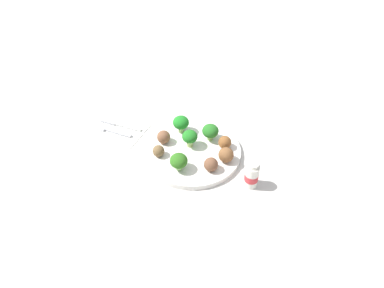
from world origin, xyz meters
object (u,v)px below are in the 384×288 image
broccoli_floret_mid_right (210,131)px  broccoli_floret_far_rim (181,123)px  meatball_far_rim (164,137)px  napkin (117,129)px  fork (112,130)px  broccoli_floret_center (179,161)px  meatball_mid_right (226,155)px  broccoli_floret_near_rim (190,137)px  meatball_back_left (211,164)px  knife (118,124)px  yogurt_bottle (252,176)px  plate (192,151)px  meatball_front_right (159,151)px  meatball_center (225,142)px

broccoli_floret_mid_right → broccoli_floret_far_rim: bearing=-1.6°
meatball_far_rim → napkin: bearing=-5.8°
napkin → fork: fork is taller
broccoli_floret_center → meatball_far_rim: bearing=-46.2°
napkin → meatball_mid_right: bearing=175.5°
broccoli_floret_near_rim → meatball_back_left: bearing=141.4°
broccoli_floret_center → knife: 0.29m
broccoli_floret_mid_right → meatball_far_rim: bearing=25.5°
broccoli_floret_center → meatball_mid_right: broccoli_floret_center is taller
meatball_mid_right → yogurt_bottle: (-0.08, 0.05, -0.00)m
meatball_mid_right → knife: 0.37m
plate → meatball_back_left: bearing=142.9°
meatball_front_right → fork: (0.19, -0.06, -0.03)m
napkin → meatball_far_rim: bearing=174.2°
plate → broccoli_floret_near_rim: broccoli_floret_near_rim is taller
broccoli_floret_near_rim → napkin: (0.25, -0.01, -0.05)m
meatball_back_left → knife: size_ratio=0.26×
knife → yogurt_bottle: size_ratio=1.86×
napkin → knife: knife is taller
fork → knife: 0.04m
meatball_mid_right → napkin: meatball_mid_right is taller
napkin → fork: 0.02m
meatball_far_rim → meatball_back_left: size_ratio=1.01×
meatball_front_right → broccoli_floret_far_rim: bearing=-99.7°
plate → yogurt_bottle: (-0.19, 0.06, 0.03)m
fork → yogurt_bottle: size_ratio=1.55×
broccoli_floret_center → broccoli_floret_far_rim: bearing=-70.3°
plate → napkin: size_ratio=1.65×
broccoli_floret_near_rim → napkin: size_ratio=0.31×
meatball_far_rim → napkin: size_ratio=0.23×
broccoli_floret_near_rim → meatball_mid_right: 0.12m
broccoli_floret_near_rim → fork: 0.26m
broccoli_floret_near_rim → meatball_far_rim: bearing=8.1°
broccoli_floret_far_rim → meatball_back_left: bearing=138.3°
knife → yogurt_bottle: (-0.45, 0.09, 0.03)m
yogurt_bottle → fork: bearing=-7.4°
broccoli_floret_near_rim → knife: (0.25, -0.02, -0.04)m
meatball_far_rim → knife: (0.17, -0.04, -0.03)m
napkin → broccoli_floret_center: bearing=157.7°
meatball_far_rim → meatball_front_right: size_ratio=1.17×
broccoli_floret_mid_right → meatball_far_rim: broccoli_floret_mid_right is taller
broccoli_floret_center → broccoli_floret_far_rim: (0.05, -0.15, 0.00)m
plate → meatball_far_rim: (0.09, -0.00, 0.03)m
broccoli_floret_center → knife: size_ratio=0.34×
broccoli_floret_mid_right → meatball_back_left: (-0.04, 0.12, -0.01)m
yogurt_bottle → meatball_mid_right: bearing=-30.4°
broccoli_floret_far_rim → meatball_mid_right: bearing=156.0°
meatball_center → napkin: 0.34m
broccoli_floret_mid_right → broccoli_floret_center: broccoli_floret_mid_right is taller
plate → broccoli_floret_far_rim: 0.09m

